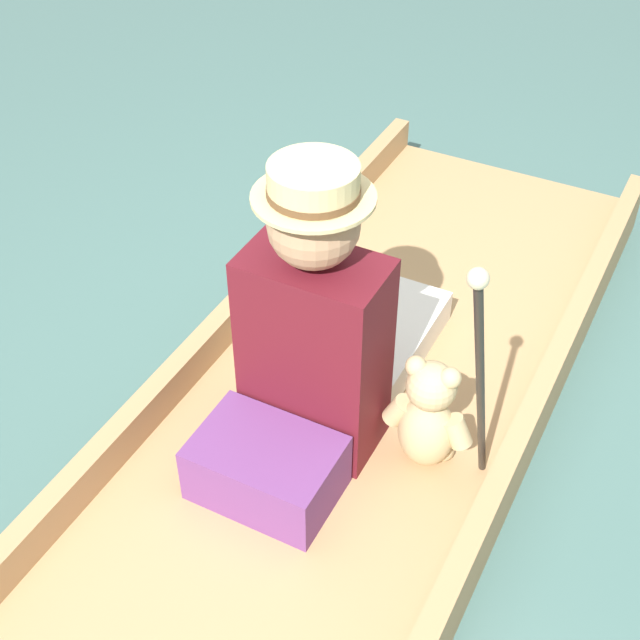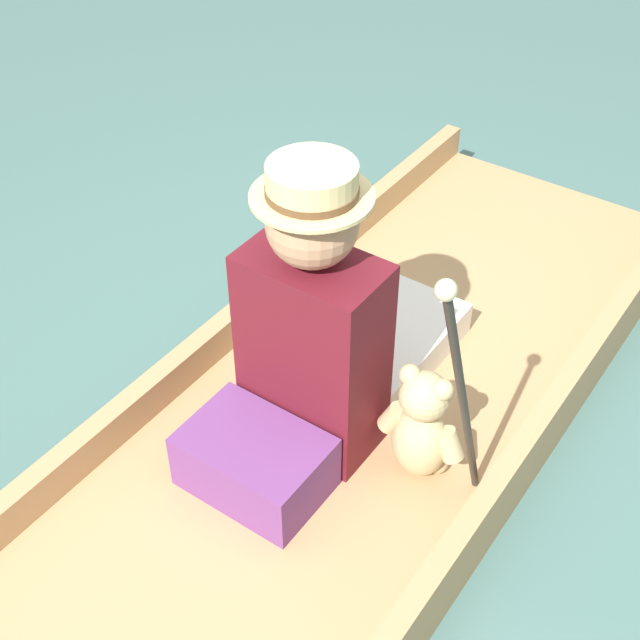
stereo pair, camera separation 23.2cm
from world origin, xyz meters
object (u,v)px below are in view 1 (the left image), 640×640
object	(u,v)px
teddy_bear	(428,416)
walking_cane	(480,374)
seated_person	(329,325)
wine_glass	(286,298)

from	to	relation	value
teddy_bear	walking_cane	xyz separation A→B (m)	(0.15, -0.15, 0.35)
seated_person	teddy_bear	distance (m)	0.36
teddy_bear	wine_glass	bearing A→B (deg)	150.31
teddy_bear	walking_cane	distance (m)	0.41
wine_glass	walking_cane	xyz separation A→B (m)	(0.79, -0.52, 0.45)
teddy_bear	seated_person	bearing A→B (deg)	172.25
seated_person	teddy_bear	world-z (taller)	seated_person
walking_cane	wine_glass	bearing A→B (deg)	147.01
seated_person	walking_cane	xyz separation A→B (m)	(0.47, -0.19, 0.19)
seated_person	wine_glass	xyz separation A→B (m)	(-0.32, 0.32, -0.26)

